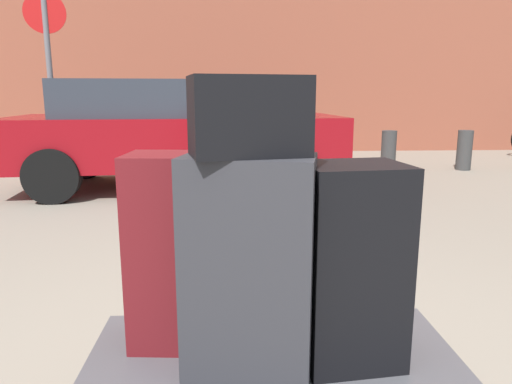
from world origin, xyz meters
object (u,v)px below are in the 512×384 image
(suitcase_black_front_left, at_px, (351,265))
(bollard_kerb_near, at_px, (388,151))
(parked_car, at_px, (173,131))
(suitcase_charcoal_front_right, at_px, (249,269))
(bollard_kerb_mid, at_px, (464,150))
(suitcase_maroon_rear_right, at_px, (192,251))
(luggage_cart, at_px, (275,383))
(no_parking_sign, at_px, (50,71))
(duffel_bag_black_topmost_pile, at_px, (249,116))

(suitcase_black_front_left, xyz_separation_m, bollard_kerb_near, (2.21, 6.14, -0.35))
(parked_car, height_order, bollard_kerb_near, parked_car)
(suitcase_black_front_left, bearing_deg, suitcase_charcoal_front_right, -175.49)
(bollard_kerb_mid, bearing_deg, suitcase_black_front_left, -119.67)
(suitcase_black_front_left, height_order, suitcase_maroon_rear_right, suitcase_maroon_rear_right)
(bollard_kerb_near, bearing_deg, luggage_cart, -111.77)
(bollard_kerb_mid, bearing_deg, bollard_kerb_near, 180.00)
(luggage_cart, relative_size, suitcase_black_front_left, 1.90)
(bollard_kerb_near, bearing_deg, suitcase_black_front_left, -109.78)
(luggage_cart, distance_m, bollard_kerb_near, 6.65)
(suitcase_maroon_rear_right, distance_m, no_parking_sign, 5.15)
(luggage_cart, bearing_deg, parked_car, 100.46)
(no_parking_sign, bearing_deg, duffel_bag_black_topmost_pile, -64.28)
(luggage_cart, height_order, bollard_kerb_mid, bollard_kerb_mid)
(bollard_kerb_mid, bearing_deg, suitcase_maroon_rear_right, -123.97)
(suitcase_maroon_rear_right, bearing_deg, duffel_bag_black_topmost_pile, -42.68)
(duffel_bag_black_topmost_pile, xyz_separation_m, parked_car, (-0.83, 5.01, -0.42))
(parked_car, distance_m, no_parking_sign, 1.69)
(bollard_kerb_near, distance_m, no_parking_sign, 5.21)
(parked_car, relative_size, bollard_kerb_mid, 6.70)
(parked_car, distance_m, bollard_kerb_mid, 4.84)
(suitcase_maroon_rear_right, relative_size, parked_car, 0.16)
(suitcase_black_front_left, distance_m, parked_car, 5.08)
(luggage_cart, distance_m, parked_car, 5.08)
(bollard_kerb_near, distance_m, bollard_kerb_mid, 1.29)
(suitcase_maroon_rear_right, xyz_separation_m, bollard_kerb_near, (2.75, 6.00, -0.36))
(bollard_kerb_mid, bearing_deg, parked_car, -165.58)
(luggage_cart, distance_m, bollard_kerb_mid, 7.23)
(bollard_kerb_near, bearing_deg, parked_car, -160.45)
(parked_car, relative_size, no_parking_sign, 1.78)
(duffel_bag_black_topmost_pile, height_order, bollard_kerb_near, duffel_bag_black_topmost_pile)
(parked_car, bearing_deg, suitcase_charcoal_front_right, -80.59)
(luggage_cart, height_order, suitcase_maroon_rear_right, suitcase_maroon_rear_right)
(suitcase_black_front_left, xyz_separation_m, no_parking_sign, (-2.67, 4.76, 0.85))
(luggage_cart, relative_size, duffel_bag_black_topmost_pile, 3.80)
(bollard_kerb_near, bearing_deg, suitcase_maroon_rear_right, -114.64)
(suitcase_maroon_rear_right, height_order, no_parking_sign, no_parking_sign)
(suitcase_black_front_left, bearing_deg, duffel_bag_black_topmost_pile, -175.49)
(duffel_bag_black_topmost_pile, height_order, bollard_kerb_mid, duffel_bag_black_topmost_pile)
(suitcase_charcoal_front_right, height_order, bollard_kerb_near, suitcase_charcoal_front_right)
(suitcase_black_front_left, xyz_separation_m, suitcase_maroon_rear_right, (-0.54, 0.14, 0.01))
(suitcase_maroon_rear_right, height_order, parked_car, parked_car)
(suitcase_charcoal_front_right, relative_size, duffel_bag_black_topmost_pile, 2.10)
(luggage_cart, height_order, duffel_bag_black_topmost_pile, duffel_bag_black_topmost_pile)
(luggage_cart, bearing_deg, bollard_kerb_mid, 58.70)
(bollard_kerb_near, bearing_deg, bollard_kerb_mid, 0.00)
(suitcase_charcoal_front_right, distance_m, suitcase_maroon_rear_right, 0.29)
(luggage_cart, relative_size, bollard_kerb_mid, 1.97)
(duffel_bag_black_topmost_pile, xyz_separation_m, bollard_kerb_mid, (3.84, 6.21, -0.85))
(suitcase_maroon_rear_right, xyz_separation_m, parked_car, (-0.63, 4.79, 0.07))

